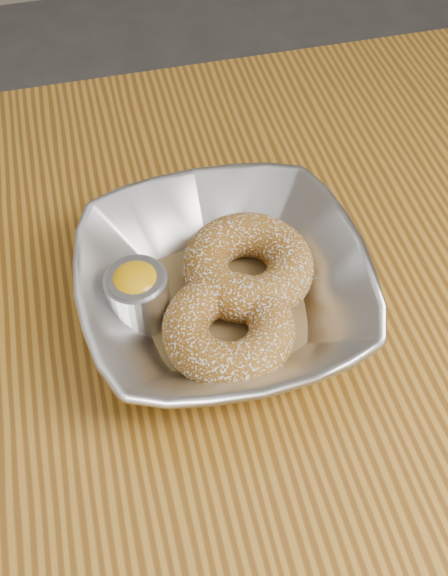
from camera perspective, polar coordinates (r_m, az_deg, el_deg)
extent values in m
cube|color=#8C5C1B|center=(0.58, -4.92, -7.05)|extent=(1.20, 0.80, 0.04)
imported|color=#BABDC2|center=(0.56, 0.00, -0.03)|extent=(0.24, 0.24, 0.06)
cube|color=olive|center=(0.58, 0.00, -1.27)|extent=(0.19, 0.19, 0.00)
torus|color=#905A1A|center=(0.58, 2.03, 1.86)|extent=(0.14, 0.14, 0.04)
torus|color=#905A1A|center=(0.54, 0.40, -3.48)|extent=(0.12, 0.12, 0.04)
cylinder|color=#BABDC2|center=(0.56, -7.27, -0.82)|extent=(0.05, 0.05, 0.05)
cylinder|color=gray|center=(0.55, -7.31, -0.58)|extent=(0.05, 0.05, 0.05)
ellipsoid|color=#FFB207|center=(0.54, -7.48, 0.44)|extent=(0.04, 0.04, 0.03)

